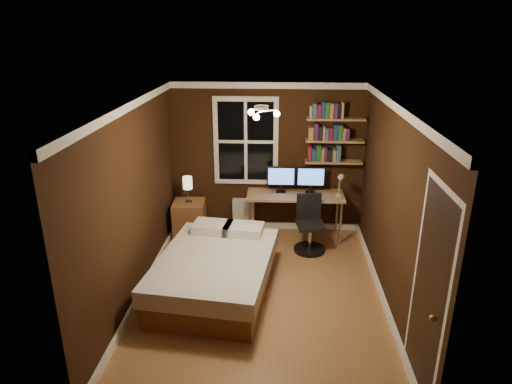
# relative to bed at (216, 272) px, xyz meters

# --- Properties ---
(floor) EXTENTS (4.20, 4.20, 0.00)m
(floor) POSITION_rel_bed_xyz_m (0.60, -0.03, -0.28)
(floor) COLOR olive
(floor) RESTS_ON ground
(wall_back) EXTENTS (3.20, 0.04, 2.50)m
(wall_back) POSITION_rel_bed_xyz_m (0.60, 2.07, 0.97)
(wall_back) COLOR black
(wall_back) RESTS_ON ground
(wall_left) EXTENTS (0.04, 4.20, 2.50)m
(wall_left) POSITION_rel_bed_xyz_m (-1.00, -0.03, 0.97)
(wall_left) COLOR black
(wall_left) RESTS_ON ground
(wall_right) EXTENTS (0.04, 4.20, 2.50)m
(wall_right) POSITION_rel_bed_xyz_m (2.20, -0.03, 0.97)
(wall_right) COLOR black
(wall_right) RESTS_ON ground
(ceiling) EXTENTS (3.20, 4.20, 0.02)m
(ceiling) POSITION_rel_bed_xyz_m (0.60, -0.03, 2.22)
(ceiling) COLOR white
(ceiling) RESTS_ON wall_back
(window) EXTENTS (1.06, 0.06, 1.46)m
(window) POSITION_rel_bed_xyz_m (0.25, 2.04, 1.27)
(window) COLOR white
(window) RESTS_ON wall_back
(door) EXTENTS (0.03, 0.82, 2.05)m
(door) POSITION_rel_bed_xyz_m (2.19, -1.58, 0.74)
(door) COLOR black
(door) RESTS_ON ground
(door_knob) EXTENTS (0.06, 0.06, 0.06)m
(door_knob) POSITION_rel_bed_xyz_m (2.15, -1.88, 0.72)
(door_knob) COLOR #B49337
(door_knob) RESTS_ON door
(ceiling_fixture) EXTENTS (0.44, 0.44, 0.18)m
(ceiling_fixture) POSITION_rel_bed_xyz_m (0.60, -0.13, 2.12)
(ceiling_fixture) COLOR beige
(ceiling_fixture) RESTS_ON ceiling
(bookshelf_lower) EXTENTS (0.92, 0.22, 0.03)m
(bookshelf_lower) POSITION_rel_bed_xyz_m (1.68, 1.95, 0.97)
(bookshelf_lower) COLOR #AF7D55
(bookshelf_lower) RESTS_ON wall_back
(books_row_lower) EXTENTS (0.48, 0.16, 0.23)m
(books_row_lower) POSITION_rel_bed_xyz_m (1.68, 1.95, 1.10)
(books_row_lower) COLOR maroon
(books_row_lower) RESTS_ON bookshelf_lower
(bookshelf_middle) EXTENTS (0.92, 0.22, 0.03)m
(bookshelf_middle) POSITION_rel_bed_xyz_m (1.68, 1.95, 1.32)
(bookshelf_middle) COLOR #AF7D55
(bookshelf_middle) RESTS_ON wall_back
(books_row_middle) EXTENTS (0.60, 0.16, 0.23)m
(books_row_middle) POSITION_rel_bed_xyz_m (1.68, 1.95, 1.45)
(books_row_middle) COLOR navy
(books_row_middle) RESTS_ON bookshelf_middle
(bookshelf_upper) EXTENTS (0.92, 0.22, 0.03)m
(bookshelf_upper) POSITION_rel_bed_xyz_m (1.68, 1.95, 1.67)
(bookshelf_upper) COLOR #AF7D55
(bookshelf_upper) RESTS_ON wall_back
(books_row_upper) EXTENTS (0.54, 0.16, 0.23)m
(books_row_upper) POSITION_rel_bed_xyz_m (1.68, 1.95, 1.80)
(books_row_upper) COLOR #26592D
(books_row_upper) RESTS_ON bookshelf_upper
(bed) EXTENTS (1.63, 2.11, 0.66)m
(bed) POSITION_rel_bed_xyz_m (0.00, 0.00, 0.00)
(bed) COLOR brown
(bed) RESTS_ON ground
(nightstand) EXTENTS (0.53, 0.53, 0.63)m
(nightstand) POSITION_rel_bed_xyz_m (-0.66, 1.60, 0.03)
(nightstand) COLOR brown
(nightstand) RESTS_ON ground
(bedside_lamp) EXTENTS (0.15, 0.15, 0.43)m
(bedside_lamp) POSITION_rel_bed_xyz_m (-0.66, 1.60, 0.56)
(bedside_lamp) COLOR white
(bedside_lamp) RESTS_ON nightstand
(radiator) EXTENTS (0.37, 0.13, 0.55)m
(radiator) POSITION_rel_bed_xyz_m (0.20, 1.97, -0.01)
(radiator) COLOR #BCBBB7
(radiator) RESTS_ON ground
(desk) EXTENTS (1.57, 0.59, 0.75)m
(desk) POSITION_rel_bed_xyz_m (1.07, 1.76, 0.40)
(desk) COLOR #AF7D55
(desk) RESTS_ON ground
(monitor_left) EXTENTS (0.47, 0.12, 0.44)m
(monitor_left) POSITION_rel_bed_xyz_m (0.84, 1.84, 0.68)
(monitor_left) COLOR black
(monitor_left) RESTS_ON desk
(monitor_right) EXTENTS (0.47, 0.12, 0.44)m
(monitor_right) POSITION_rel_bed_xyz_m (1.32, 1.84, 0.68)
(monitor_right) COLOR black
(monitor_right) RESTS_ON desk
(desk_lamp) EXTENTS (0.14, 0.32, 0.44)m
(desk_lamp) POSITION_rel_bed_xyz_m (1.77, 1.64, 0.68)
(desk_lamp) COLOR silver
(desk_lamp) RESTS_ON desk
(office_chair) EXTENTS (0.49, 0.49, 0.89)m
(office_chair) POSITION_rel_bed_xyz_m (1.30, 1.27, 0.05)
(office_chair) COLOR black
(office_chair) RESTS_ON ground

